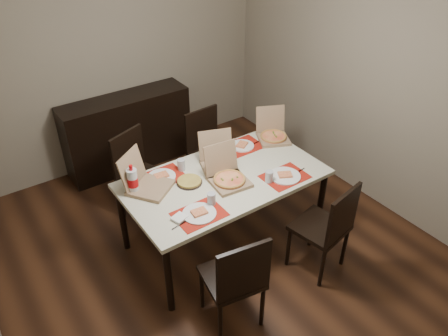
# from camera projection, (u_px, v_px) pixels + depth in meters

# --- Properties ---
(ground) EXTENTS (3.80, 4.00, 0.02)m
(ground) POSITION_uv_depth(u_px,v_px,m) (211.00, 246.00, 4.26)
(ground) COLOR #3F2213
(ground) RESTS_ON ground
(room_walls) EXTENTS (3.84, 4.02, 2.62)m
(room_walls) POSITION_uv_depth(u_px,v_px,m) (178.00, 62.00, 3.58)
(room_walls) COLOR gray
(room_walls) RESTS_ON ground
(sideboard) EXTENTS (1.50, 0.40, 0.90)m
(sideboard) POSITION_uv_depth(u_px,v_px,m) (128.00, 132.00, 5.21)
(sideboard) COLOR black
(sideboard) RESTS_ON ground
(dining_table) EXTENTS (1.80, 1.00, 0.75)m
(dining_table) POSITION_uv_depth(u_px,v_px,m) (224.00, 183.00, 3.96)
(dining_table) COLOR beige
(dining_table) RESTS_ON ground
(chair_near_left) EXTENTS (0.49, 0.49, 0.93)m
(chair_near_left) POSITION_uv_depth(u_px,v_px,m) (236.00, 278.00, 3.25)
(chair_near_left) COLOR black
(chair_near_left) RESTS_ON ground
(chair_near_right) EXTENTS (0.49, 0.49, 0.93)m
(chair_near_right) POSITION_uv_depth(u_px,v_px,m) (328.00, 226.00, 3.73)
(chair_near_right) COLOR black
(chair_near_right) RESTS_ON ground
(chair_far_left) EXTENTS (0.54, 0.54, 0.93)m
(chair_far_left) POSITION_uv_depth(u_px,v_px,m) (138.00, 171.00, 4.42)
(chair_far_left) COLOR black
(chair_far_left) RESTS_ON ground
(chair_far_right) EXTENTS (0.45, 0.45, 0.93)m
(chair_far_right) POSITION_uv_depth(u_px,v_px,m) (208.00, 148.00, 4.80)
(chair_far_right) COLOR black
(chair_far_right) RESTS_ON ground
(setting_near_left) EXTENTS (0.47, 0.30, 0.11)m
(setting_near_left) POSITION_uv_depth(u_px,v_px,m) (200.00, 211.00, 3.50)
(setting_near_left) COLOR #AD160B
(setting_near_left) RESTS_ON dining_table
(setting_near_right) EXTENTS (0.44, 0.30, 0.11)m
(setting_near_right) POSITION_uv_depth(u_px,v_px,m) (281.00, 176.00, 3.90)
(setting_near_right) COLOR #AD160B
(setting_near_right) RESTS_ON dining_table
(setting_far_left) EXTENTS (0.52, 0.30, 0.11)m
(setting_far_left) POSITION_uv_depth(u_px,v_px,m) (165.00, 174.00, 3.92)
(setting_far_left) COLOR #AD160B
(setting_far_left) RESTS_ON dining_table
(setting_far_right) EXTENTS (0.44, 0.30, 0.11)m
(setting_far_right) POSITION_uv_depth(u_px,v_px,m) (239.00, 146.00, 4.32)
(setting_far_right) COLOR #AD160B
(setting_far_right) RESTS_ON dining_table
(napkin_loose) EXTENTS (0.16, 0.16, 0.02)m
(napkin_loose) POSITION_uv_depth(u_px,v_px,m) (224.00, 182.00, 3.84)
(napkin_loose) COLOR white
(napkin_loose) RESTS_ON dining_table
(pizza_box_center) EXTENTS (0.35, 0.38, 0.32)m
(pizza_box_center) POSITION_uv_depth(u_px,v_px,m) (228.00, 177.00, 3.84)
(pizza_box_center) COLOR #8B6E50
(pizza_box_center) RESTS_ON dining_table
(pizza_box_right) EXTENTS (0.41, 0.43, 0.30)m
(pizza_box_right) POSITION_uv_depth(u_px,v_px,m) (273.00, 134.00, 4.46)
(pizza_box_right) COLOR #8B6E50
(pizza_box_right) RESTS_ON dining_table
(pizza_box_left) EXTENTS (0.48, 0.48, 0.33)m
(pizza_box_left) POSITION_uv_depth(u_px,v_px,m) (146.00, 183.00, 3.75)
(pizza_box_left) COLOR #8B6E50
(pizza_box_left) RESTS_ON dining_table
(pizza_box_extra) EXTENTS (0.41, 0.43, 0.32)m
(pizza_box_extra) POSITION_uv_depth(u_px,v_px,m) (219.00, 162.00, 4.03)
(pizza_box_extra) COLOR #8B6E50
(pizza_box_extra) RESTS_ON dining_table
(faina_plate) EXTENTS (0.23, 0.23, 0.03)m
(faina_plate) POSITION_uv_depth(u_px,v_px,m) (189.00, 182.00, 3.84)
(faina_plate) COLOR black
(faina_plate) RESTS_ON dining_table
(dip_bowl) EXTENTS (0.12, 0.12, 0.03)m
(dip_bowl) POSITION_uv_depth(u_px,v_px,m) (218.00, 162.00, 4.11)
(dip_bowl) COLOR white
(dip_bowl) RESTS_ON dining_table
(soda_bottle) EXTENTS (0.09, 0.09, 0.28)m
(soda_bottle) POSITION_uv_depth(u_px,v_px,m) (133.00, 181.00, 3.67)
(soda_bottle) COLOR silver
(soda_bottle) RESTS_ON dining_table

